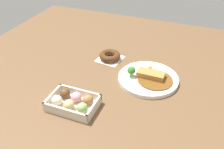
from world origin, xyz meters
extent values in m
plane|color=brown|center=(0.00, 0.00, 0.00)|extent=(1.60, 1.60, 0.00)
cylinder|color=white|center=(0.16, 0.09, 0.01)|extent=(0.27, 0.27, 0.02)
cylinder|color=brown|center=(0.19, 0.08, 0.02)|extent=(0.16, 0.16, 0.01)
cube|color=#A87538|center=(0.17, 0.09, 0.04)|extent=(0.12, 0.06, 0.02)
cylinder|color=white|center=(0.12, 0.11, 0.02)|extent=(0.06, 0.06, 0.00)
ellipsoid|color=yellow|center=(0.12, 0.11, 0.03)|extent=(0.03, 0.03, 0.02)
cylinder|color=#8CB766|center=(0.08, 0.07, 0.03)|extent=(0.01, 0.01, 0.02)
sphere|color=#387A2D|center=(0.08, 0.07, 0.05)|extent=(0.04, 0.04, 0.04)
cube|color=orange|center=(0.15, 0.16, 0.02)|extent=(0.01, 0.01, 0.01)
cube|color=orange|center=(0.15, 0.16, 0.02)|extent=(0.02, 0.02, 0.01)
cube|color=beige|center=(-0.07, -0.19, 0.01)|extent=(0.19, 0.13, 0.01)
cube|color=beige|center=(-0.16, -0.19, 0.03)|extent=(0.01, 0.13, 0.03)
cube|color=beige|center=(0.02, -0.19, 0.03)|extent=(0.01, 0.13, 0.03)
cube|color=beige|center=(-0.07, -0.26, 0.03)|extent=(0.19, 0.01, 0.03)
cube|color=beige|center=(-0.07, -0.13, 0.03)|extent=(0.19, 0.01, 0.03)
sphere|color=#EFE5C6|center=(-0.13, -0.22, 0.03)|extent=(0.04, 0.04, 0.04)
sphere|color=#DBB77A|center=(-0.07, -0.22, 0.03)|extent=(0.04, 0.04, 0.04)
sphere|color=#84A860|center=(-0.02, -0.22, 0.03)|extent=(0.04, 0.04, 0.04)
sphere|color=brown|center=(-0.12, -0.17, 0.03)|extent=(0.04, 0.04, 0.04)
sphere|color=pink|center=(-0.07, -0.17, 0.03)|extent=(0.04, 0.04, 0.04)
sphere|color=#9E6B3D|center=(-0.02, -0.17, 0.03)|extent=(0.04, 0.04, 0.04)
cube|color=white|center=(-0.08, 0.20, 0.00)|extent=(0.13, 0.13, 0.00)
torus|color=#4C2B14|center=(-0.08, 0.20, 0.02)|extent=(0.11, 0.11, 0.03)
camera|label=1|loc=(0.34, -0.82, 0.67)|focal=39.68mm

